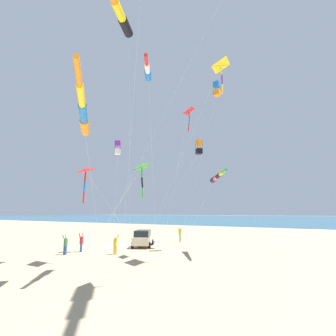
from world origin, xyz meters
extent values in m
plane|color=tan|center=(0.00, 0.00, 0.00)|extent=(600.00, 600.00, 0.00)
cube|color=#285B7A|center=(165.00, 0.00, 0.00)|extent=(240.00, 600.00, 0.01)
cube|color=beige|center=(0.79, -2.23, 0.75)|extent=(4.67, 3.61, 0.84)
cube|color=black|center=(0.49, -2.39, 1.51)|extent=(3.04, 2.63, 0.68)
cylinder|color=black|center=(1.67, -0.74, 0.33)|extent=(0.69, 0.50, 0.66)
cylinder|color=black|center=(2.52, -2.39, 0.33)|extent=(0.69, 0.50, 0.66)
cylinder|color=black|center=(-0.93, -2.08, 0.33)|extent=(0.69, 0.50, 0.66)
cylinder|color=black|center=(-0.08, -3.72, 0.33)|extent=(0.69, 0.50, 0.66)
cube|color=blue|center=(3.21, -1.88, 0.18)|extent=(0.60, 0.40, 0.36)
cube|color=white|center=(3.21, -1.88, 0.39)|extent=(0.62, 0.42, 0.06)
cube|color=#3D7F51|center=(6.90, -3.91, 0.41)|extent=(0.36, 0.29, 0.81)
cylinder|color=gold|center=(6.90, -3.91, 1.15)|extent=(0.50, 0.50, 0.67)
sphere|color=#A37551|center=(6.90, -3.91, 1.61)|extent=(0.25, 0.25, 0.25)
cylinder|color=gold|center=(6.83, -4.14, 1.66)|extent=(0.41, 0.28, 0.51)
cylinder|color=gold|center=(6.67, -3.84, 1.66)|extent=(0.41, 0.28, 0.51)
cube|color=#335199|center=(-7.26, 0.87, 0.39)|extent=(0.18, 0.32, 0.77)
cylinder|color=#3D7F51|center=(-7.26, 0.87, 1.09)|extent=(0.39, 0.39, 0.64)
sphere|color=beige|center=(-7.26, 0.87, 1.53)|extent=(0.24, 0.24, 0.24)
cylinder|color=#3D7F51|center=(-7.44, 1.01, 1.58)|extent=(0.14, 0.40, 0.48)
cylinder|color=#3D7F51|center=(-7.12, 1.04, 1.58)|extent=(0.14, 0.40, 0.48)
cube|color=#335199|center=(-5.41, 0.88, 0.38)|extent=(0.26, 0.33, 0.76)
cylinder|color=#B72833|center=(-5.41, 0.88, 1.08)|extent=(0.46, 0.46, 0.63)
sphere|color=tan|center=(-5.41, 0.88, 1.51)|extent=(0.24, 0.24, 0.24)
cylinder|color=#B72833|center=(-5.48, 1.09, 1.55)|extent=(0.25, 0.39, 0.48)
cylinder|color=#B72833|center=(-5.20, 0.96, 1.55)|extent=(0.25, 0.39, 0.48)
cube|color=gold|center=(-4.85, -3.09, 0.38)|extent=(0.32, 0.31, 0.77)
cylinder|color=gold|center=(-4.85, -3.09, 1.08)|extent=(0.49, 0.49, 0.63)
sphere|color=beige|center=(-4.85, -3.09, 1.52)|extent=(0.24, 0.24, 0.24)
cylinder|color=gold|center=(-4.63, -3.08, 1.56)|extent=(0.35, 0.33, 0.48)
cylinder|color=gold|center=(-4.84, -3.31, 1.56)|extent=(0.35, 0.33, 0.48)
cylinder|color=blue|center=(-8.36, -9.03, 14.68)|extent=(1.57, 1.26, 0.81)
cylinder|color=white|center=(-9.56, -9.78, 14.39)|extent=(1.46, 1.12, 0.66)
cylinder|color=red|center=(-10.75, -10.53, 14.11)|extent=(1.36, 0.98, 0.52)
cylinder|color=white|center=(-3.85, -6.59, 7.35)|extent=(7.84, 4.14, 14.69)
cylinder|color=black|center=(1.53, -10.73, 7.29)|extent=(1.13, 1.01, 0.62)
cylinder|color=#EF4C93|center=(0.74, -11.27, 7.36)|extent=(1.08, 0.95, 0.54)
cylinder|color=black|center=(-0.05, -11.82, 7.43)|extent=(1.04, 0.88, 0.47)
cylinder|color=yellow|center=(-0.84, -12.36, 7.50)|extent=(0.99, 0.82, 0.39)
cylinder|color=green|center=(-1.63, -12.90, 7.58)|extent=(0.94, 0.75, 0.32)
cylinder|color=white|center=(5.61, -7.12, 3.56)|extent=(7.37, 6.70, 7.12)
cube|color=purple|center=(-3.43, -1.64, 11.32)|extent=(0.79, 0.79, 0.57)
cube|color=white|center=(-3.43, -1.64, 10.41)|extent=(0.79, 0.79, 0.57)
cylinder|color=black|center=(-3.50, -2.04, 10.86)|extent=(0.02, 0.02, 1.48)
cylinder|color=black|center=(-3.04, -1.71, 10.86)|extent=(0.02, 0.02, 1.48)
cylinder|color=black|center=(-3.83, -1.57, 10.86)|extent=(0.02, 0.02, 1.48)
cylinder|color=black|center=(-3.36, -1.25, 10.86)|extent=(0.02, 0.02, 1.48)
cylinder|color=white|center=(-2.56, -0.78, 5.06)|extent=(1.75, 1.73, 10.12)
cube|color=blue|center=(5.12, -10.33, 20.09)|extent=(0.79, 0.79, 0.72)
cube|color=orange|center=(5.12, -10.33, 18.94)|extent=(0.79, 0.79, 0.72)
cylinder|color=black|center=(5.45, -10.72, 19.52)|extent=(0.02, 0.02, 1.88)
cylinder|color=black|center=(5.52, -10.01, 19.52)|extent=(0.02, 0.02, 1.88)
cylinder|color=black|center=(4.73, -10.65, 19.52)|extent=(0.02, 0.02, 1.88)
cylinder|color=black|center=(4.80, -9.93, 19.52)|extent=(0.02, 0.02, 1.88)
cylinder|color=white|center=(5.08, -7.52, 9.29)|extent=(0.09, 5.63, 18.58)
pyramid|color=yellow|center=(-2.09, -13.05, 17.92)|extent=(2.51, 2.37, 0.50)
cylinder|color=black|center=(-2.08, -13.07, 17.80)|extent=(1.14, 1.50, 0.37)
cylinder|color=yellow|center=(-2.09, -13.12, 17.23)|extent=(0.21, 0.27, 0.96)
cylinder|color=purple|center=(-2.10, -13.17, 16.28)|extent=(0.23, 0.22, 0.95)
cylinder|color=yellow|center=(-2.05, -13.13, 15.34)|extent=(0.26, 0.30, 0.96)
cylinder|color=white|center=(-0.59, -7.69, 8.86)|extent=(3.00, 10.77, 17.72)
cube|color=orange|center=(1.86, -9.02, 11.67)|extent=(0.89, 0.89, 0.63)
cube|color=black|center=(1.86, -9.02, 10.67)|extent=(0.89, 0.89, 0.63)
cylinder|color=black|center=(1.83, -9.46, 11.17)|extent=(0.02, 0.02, 1.63)
cylinder|color=black|center=(2.30, -9.05, 11.17)|extent=(0.02, 0.02, 1.63)
cylinder|color=black|center=(1.41, -8.99, 11.17)|extent=(0.02, 0.02, 1.63)
cylinder|color=black|center=(1.88, -8.58, 11.17)|extent=(0.02, 0.02, 1.63)
cylinder|color=white|center=(2.09, -4.75, 5.18)|extent=(0.47, 8.55, 10.36)
cylinder|color=white|center=(-8.50, -7.56, 9.93)|extent=(6.64, 6.59, 19.85)
pyramid|color=green|center=(-11.50, -10.87, 6.60)|extent=(1.56, 1.41, 0.44)
cylinder|color=black|center=(-11.48, -10.89, 6.53)|extent=(0.60, 0.96, 0.43)
cylinder|color=green|center=(-11.50, -10.91, 6.17)|extent=(0.16, 0.15, 0.59)
cylinder|color=black|center=(-11.50, -10.94, 5.58)|extent=(0.15, 0.17, 0.60)
cylinder|color=green|center=(-11.48, -10.97, 5.00)|extent=(0.14, 0.14, 0.59)
cylinder|color=white|center=(-8.14, -5.21, 3.24)|extent=(6.69, 11.38, 6.48)
cylinder|color=black|center=(-7.16, -5.46, 21.53)|extent=(2.14, 1.53, 0.92)
cylinder|color=yellow|center=(-8.97, -6.15, 21.50)|extent=(2.08, 1.37, 0.76)
cylinder|color=white|center=(-4.80, -4.40, 10.67)|extent=(2.92, 1.43, 21.33)
pyramid|color=red|center=(-9.07, -3.29, 7.43)|extent=(2.04, 2.29, 0.55)
cylinder|color=black|center=(-9.04, -3.30, 7.32)|extent=(1.46, 0.84, 0.48)
cylinder|color=red|center=(-9.07, -3.31, 6.80)|extent=(0.22, 0.18, 0.87)
cylinder|color=blue|center=(-9.09, -3.32, 5.93)|extent=(0.15, 0.14, 0.86)
cylinder|color=red|center=(-9.08, -3.30, 5.07)|extent=(0.20, 0.22, 0.87)
cylinder|color=white|center=(-3.54, -1.73, 3.63)|extent=(11.02, 3.15, 7.25)
pyramid|color=red|center=(-1.69, -9.41, 14.17)|extent=(1.85, 1.76, 0.58)
cylinder|color=black|center=(-1.66, -9.44, 14.09)|extent=(0.82, 1.04, 0.59)
cylinder|color=red|center=(-1.65, -9.47, 13.66)|extent=(0.16, 0.20, 0.71)
cylinder|color=blue|center=(-1.68, -9.49, 12.96)|extent=(0.22, 0.18, 0.72)
cylinder|color=red|center=(-1.74, -9.43, 12.25)|extent=(0.18, 0.23, 0.72)
cylinder|color=white|center=(0.88, -6.40, 7.02)|extent=(5.11, 6.10, 14.03)
cylinder|color=white|center=(-6.40, -8.46, 10.61)|extent=(2.23, 15.29, 21.21)
cylinder|color=orange|center=(-13.00, -7.54, 9.15)|extent=(1.74, 1.78, 0.61)
cylinder|color=blue|center=(-14.34, -8.93, 9.23)|extent=(1.67, 1.71, 0.51)
cylinder|color=yellow|center=(-15.69, -10.33, 9.32)|extent=(1.59, 1.64, 0.42)
cylinder|color=orange|center=(-17.03, -11.72, 9.40)|extent=(1.52, 1.57, 0.32)
cylinder|color=white|center=(-8.08, -3.51, 4.49)|extent=(8.52, 6.67, 8.98)
camera|label=1|loc=(-22.83, -19.23, 3.87)|focal=25.82mm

